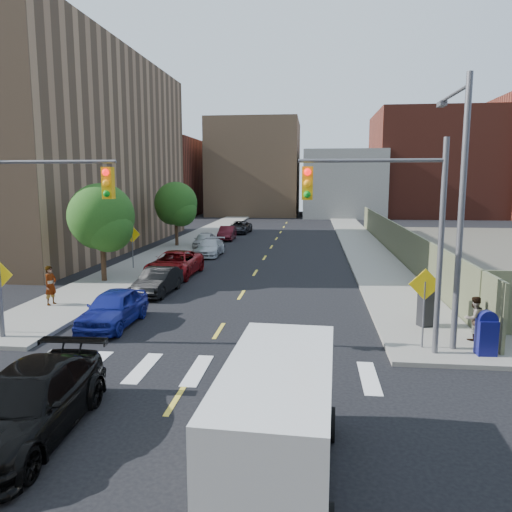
% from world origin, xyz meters
% --- Properties ---
extents(ground, '(160.00, 160.00, 0.00)m').
position_xyz_m(ground, '(0.00, 0.00, 0.00)').
color(ground, black).
rests_on(ground, ground).
extents(sidewalk_nw, '(3.50, 73.00, 0.15)m').
position_xyz_m(sidewalk_nw, '(-7.75, 41.50, 0.07)').
color(sidewalk_nw, gray).
rests_on(sidewalk_nw, ground).
extents(sidewalk_ne, '(3.50, 73.00, 0.15)m').
position_xyz_m(sidewalk_ne, '(7.75, 41.50, 0.07)').
color(sidewalk_ne, gray).
rests_on(sidewalk_ne, ground).
extents(fence_north, '(0.12, 44.00, 2.50)m').
position_xyz_m(fence_north, '(9.60, 28.00, 1.25)').
color(fence_north, '#676E4D').
rests_on(fence_north, ground).
extents(building_nw, '(22.00, 30.00, 16.00)m').
position_xyz_m(building_nw, '(-22.00, 30.00, 8.00)').
color(building_nw, '#8C6B4C').
rests_on(building_nw, ground).
extents(bg_bldg_west, '(14.00, 18.00, 12.00)m').
position_xyz_m(bg_bldg_west, '(-22.00, 70.00, 6.00)').
color(bg_bldg_west, '#592319').
rests_on(bg_bldg_west, ground).
extents(bg_bldg_midwest, '(14.00, 16.00, 15.00)m').
position_xyz_m(bg_bldg_midwest, '(-6.00, 72.00, 7.50)').
color(bg_bldg_midwest, '#8C6B4C').
rests_on(bg_bldg_midwest, ground).
extents(bg_bldg_center, '(12.00, 16.00, 10.00)m').
position_xyz_m(bg_bldg_center, '(8.00, 70.00, 5.00)').
color(bg_bldg_center, gray).
rests_on(bg_bldg_center, ground).
extents(bg_bldg_east, '(18.00, 18.00, 16.00)m').
position_xyz_m(bg_bldg_east, '(22.00, 72.00, 8.00)').
color(bg_bldg_east, '#592319').
rests_on(bg_bldg_east, ground).
extents(signal_nw, '(4.59, 0.30, 7.00)m').
position_xyz_m(signal_nw, '(-5.98, 6.00, 4.53)').
color(signal_nw, '#59595E').
rests_on(signal_nw, ground).
extents(signal_ne, '(4.59, 0.30, 7.00)m').
position_xyz_m(signal_ne, '(5.98, 6.00, 4.53)').
color(signal_ne, '#59595E').
rests_on(signal_ne, ground).
extents(streetlight_ne, '(0.25, 3.70, 9.00)m').
position_xyz_m(streetlight_ne, '(8.20, 6.90, 5.22)').
color(streetlight_ne, '#59595E').
rests_on(streetlight_ne, ground).
extents(warn_sign_nw, '(1.06, 0.06, 2.83)m').
position_xyz_m(warn_sign_nw, '(-7.80, 6.50, 1.99)').
color(warn_sign_nw, '#59595E').
rests_on(warn_sign_nw, ground).
extents(warn_sign_ne, '(1.06, 0.06, 2.83)m').
position_xyz_m(warn_sign_ne, '(7.20, 6.50, 1.99)').
color(warn_sign_ne, '#59595E').
rests_on(warn_sign_ne, ground).
extents(warn_sign_midwest, '(1.06, 0.06, 2.83)m').
position_xyz_m(warn_sign_midwest, '(-7.80, 20.00, 1.99)').
color(warn_sign_midwest, '#59595E').
rests_on(warn_sign_midwest, ground).
extents(tree_west_near, '(3.66, 3.64, 5.52)m').
position_xyz_m(tree_west_near, '(-8.00, 16.05, 3.48)').
color(tree_west_near, '#332114').
rests_on(tree_west_near, ground).
extents(tree_west_far, '(3.66, 3.64, 5.52)m').
position_xyz_m(tree_west_far, '(-8.00, 31.05, 3.48)').
color(tree_west_far, '#332114').
rests_on(tree_west_far, ground).
extents(parked_car_blue, '(1.76, 4.24, 1.43)m').
position_xyz_m(parked_car_blue, '(-4.24, 8.17, 0.72)').
color(parked_car_blue, navy).
rests_on(parked_car_blue, ground).
extents(parked_car_black, '(1.60, 4.04, 1.31)m').
position_xyz_m(parked_car_black, '(-4.20, 13.78, 0.65)').
color(parked_car_black, black).
rests_on(parked_car_black, ground).
extents(parked_car_red, '(2.63, 5.43, 1.49)m').
position_xyz_m(parked_car_red, '(-4.63, 18.33, 0.74)').
color(parked_car_red, maroon).
rests_on(parked_car_red, ground).
extents(parked_car_silver, '(1.82, 4.36, 1.26)m').
position_xyz_m(parked_car_silver, '(-4.20, 26.51, 0.63)').
color(parked_car_silver, '#B9BCC1').
rests_on(parked_car_silver, ground).
extents(parked_car_white, '(1.68, 3.95, 1.33)m').
position_xyz_m(parked_car_white, '(-5.50, 30.64, 0.67)').
color(parked_car_white, '#B9B9B9').
rests_on(parked_car_white, ground).
extents(parked_car_maroon, '(1.48, 3.96, 1.29)m').
position_xyz_m(parked_car_maroon, '(-4.62, 36.55, 0.65)').
color(parked_car_maroon, '#470E16').
rests_on(parked_car_maroon, ground).
extents(parked_car_grey, '(2.44, 4.75, 1.28)m').
position_xyz_m(parked_car_grey, '(-4.33, 42.42, 0.64)').
color(parked_car_grey, black).
rests_on(parked_car_grey, ground).
extents(black_sedan, '(2.38, 5.41, 1.54)m').
position_xyz_m(black_sedan, '(-2.77, -0.29, 0.77)').
color(black_sedan, black).
rests_on(black_sedan, ground).
extents(cargo_van, '(2.35, 5.24, 2.36)m').
position_xyz_m(cargo_van, '(2.91, -1.09, 1.24)').
color(cargo_van, silver).
rests_on(cargo_van, ground).
extents(mailbox, '(0.62, 0.49, 1.46)m').
position_xyz_m(mailbox, '(9.07, 6.00, 0.86)').
color(mailbox, navy).
rests_on(mailbox, sidewalk_ne).
extents(payphone, '(0.68, 0.63, 1.85)m').
position_xyz_m(payphone, '(7.86, 9.06, 1.07)').
color(payphone, black).
rests_on(payphone, sidewalk_ne).
extents(pedestrian_west, '(0.56, 0.73, 1.76)m').
position_xyz_m(pedestrian_west, '(-8.12, 10.55, 1.03)').
color(pedestrian_west, gray).
rests_on(pedestrian_west, sidewalk_nw).
extents(pedestrian_east, '(0.93, 0.84, 1.56)m').
position_xyz_m(pedestrian_east, '(9.14, 7.51, 0.93)').
color(pedestrian_east, gray).
rests_on(pedestrian_east, sidewalk_ne).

